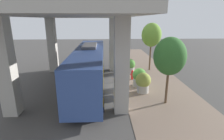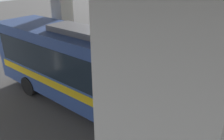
# 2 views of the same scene
# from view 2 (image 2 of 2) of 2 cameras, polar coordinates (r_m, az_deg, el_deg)

# --- Properties ---
(ground_plane) EXTENTS (80.00, 80.00, 0.00)m
(ground_plane) POSITION_cam_2_polar(r_m,az_deg,el_deg) (12.03, 6.00, -4.37)
(ground_plane) COLOR #474442
(ground_plane) RESTS_ON ground
(sidewalk_strip) EXTENTS (6.00, 40.00, 0.02)m
(sidewalk_strip) POSITION_cam_2_polar(r_m,az_deg,el_deg) (14.41, 12.47, 0.32)
(sidewalk_strip) COLOR #7A6656
(sidewalk_strip) RESTS_ON ground
(bus) EXTENTS (2.52, 12.92, 3.68)m
(bus) POSITION_cam_2_polar(r_m,az_deg,el_deg) (8.82, -1.32, -1.02)
(bus) COLOR #334C8C
(bus) RESTS_ON ground
(fire_hydrant) EXTENTS (0.44, 0.21, 0.99)m
(fire_hydrant) POSITION_cam_2_polar(r_m,az_deg,el_deg) (13.43, 4.00, 1.33)
(fire_hydrant) COLOR red
(fire_hydrant) RESTS_ON ground
(planter_front) EXTENTS (1.24, 1.24, 1.70)m
(planter_front) POSITION_cam_2_polar(r_m,az_deg,el_deg) (12.71, 11.86, 1.15)
(planter_front) COLOR #ADA89E
(planter_front) RESTS_ON ground
(planter_middle) EXTENTS (1.27, 1.27, 1.73)m
(planter_middle) POSITION_cam_2_polar(r_m,az_deg,el_deg) (12.21, 18.00, -0.28)
(planter_middle) COLOR #ADA89E
(planter_middle) RESTS_ON ground
(planter_back) EXTENTS (1.22, 1.22, 1.58)m
(planter_back) POSITION_cam_2_polar(r_m,az_deg,el_deg) (14.90, -3.90, 4.91)
(planter_back) COLOR #ADA89E
(planter_back) RESTS_ON ground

